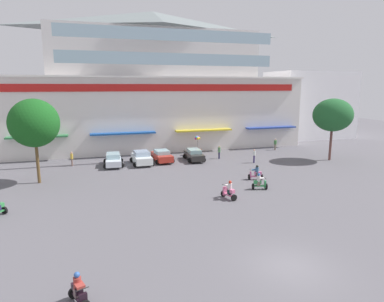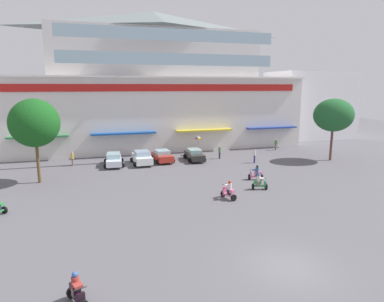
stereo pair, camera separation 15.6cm
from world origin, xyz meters
TOP-DOWN VIEW (x-y plane):
  - ground_plane at (0.00, 13.00)m, footprint 128.00×128.00m
  - colonial_building at (0.00, 36.36)m, footprint 41.48×17.42m
  - flank_building_right at (27.58, 37.41)m, footprint 13.57×8.89m
  - plaza_tree_0 at (-14.10, 19.60)m, footprint 4.41×4.43m
  - plaza_tree_1 at (18.48, 20.05)m, footprint 4.77×4.37m
  - parked_car_0 at (-7.01, 24.58)m, footprint 2.40×4.43m
  - parked_car_1 at (-3.83, 24.41)m, footprint 2.52×4.19m
  - parked_car_2 at (-1.34, 24.95)m, footprint 2.53×4.07m
  - parked_car_3 at (2.54, 24.57)m, footprint 2.32×4.21m
  - scooter_rider_0 at (-10.00, -0.12)m, footprint 0.95×1.42m
  - scooter_rider_3 at (4.63, 11.89)m, footprint 1.39×0.88m
  - scooter_rider_6 at (1.09, 10.35)m, footprint 0.90×1.53m
  - scooter_rider_7 at (5.78, 14.79)m, footprint 1.47×0.90m
  - pedestrian_0 at (8.95, 21.36)m, footprint 0.39×0.39m
  - pedestrian_1 at (5.85, 24.69)m, footprint 0.35×0.35m
  - pedestrian_2 at (15.55, 27.79)m, footprint 0.50×0.50m
  - pedestrian_3 at (-11.50, 25.83)m, footprint 0.43×0.43m
  - balloon_vendor_cart at (4.00, 27.72)m, footprint 1.03×0.81m

SIDE VIEW (x-z plane):
  - ground_plane at x=0.00m, z-range 0.00..0.00m
  - scooter_rider_7 at x=5.78m, z-range -0.13..1.30m
  - scooter_rider_0 at x=-10.00m, z-range -0.13..1.31m
  - scooter_rider_3 at x=4.63m, z-range -0.13..1.32m
  - scooter_rider_6 at x=1.09m, z-range -0.13..1.40m
  - parked_car_3 at x=2.54m, z-range 0.02..1.43m
  - parked_car_0 at x=-7.01m, z-range 0.01..1.45m
  - parked_car_2 at x=-1.34m, z-range 0.02..1.45m
  - parked_car_1 at x=-3.83m, z-range 0.01..1.56m
  - pedestrian_2 at x=15.55m, z-range 0.10..1.69m
  - pedestrian_1 at x=5.85m, z-range 0.12..1.73m
  - pedestrian_0 at x=8.95m, z-range 0.13..1.75m
  - pedestrian_3 at x=-11.50m, z-range 0.13..1.76m
  - balloon_vendor_cart at x=4.00m, z-range -0.08..2.45m
  - plaza_tree_1 at x=18.48m, z-range 1.76..9.21m
  - plaza_tree_0 at x=-14.10m, z-range 1.69..9.49m
  - flank_building_right at x=27.58m, z-range 0.00..11.29m
  - colonial_building at x=0.00m, z-range -1.09..18.28m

